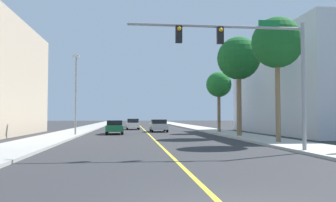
{
  "coord_description": "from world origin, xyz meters",
  "views": [
    {
      "loc": [
        -1.91,
        -6.39,
        1.85
      ],
      "look_at": [
        1.15,
        21.7,
        3.08
      ],
      "focal_mm": 37.26,
      "sensor_mm": 36.0,
      "label": 1
    }
  ],
  "objects_px": {
    "palm_mid": "(239,59)",
    "car_yellow": "(133,123)",
    "palm_far": "(219,85)",
    "traffic_signal_mast": "(252,55)",
    "car_green": "(115,127)",
    "palm_near": "(277,43)",
    "street_lamp": "(76,90)",
    "car_white": "(133,124)",
    "car_silver": "(159,125)"
  },
  "relations": [
    {
      "from": "palm_mid",
      "to": "car_silver",
      "type": "distance_m",
      "value": 14.3
    },
    {
      "from": "street_lamp",
      "to": "car_white",
      "type": "relative_size",
      "value": 1.7
    },
    {
      "from": "palm_near",
      "to": "palm_mid",
      "type": "distance_m",
      "value": 7.55
    },
    {
      "from": "traffic_signal_mast",
      "to": "palm_mid",
      "type": "relative_size",
      "value": 1.03
    },
    {
      "from": "palm_near",
      "to": "street_lamp",
      "type": "bearing_deg",
      "value": 143.77
    },
    {
      "from": "palm_near",
      "to": "traffic_signal_mast",
      "type": "bearing_deg",
      "value": -124.16
    },
    {
      "from": "car_silver",
      "to": "car_white",
      "type": "height_order",
      "value": "car_white"
    },
    {
      "from": "palm_mid",
      "to": "car_green",
      "type": "relative_size",
      "value": 1.88
    },
    {
      "from": "palm_far",
      "to": "car_yellow",
      "type": "distance_m",
      "value": 25.21
    },
    {
      "from": "palm_near",
      "to": "car_green",
      "type": "height_order",
      "value": "palm_near"
    },
    {
      "from": "street_lamp",
      "to": "car_white",
      "type": "distance_m",
      "value": 16.79
    },
    {
      "from": "traffic_signal_mast",
      "to": "car_yellow",
      "type": "relative_size",
      "value": 2.24
    },
    {
      "from": "car_silver",
      "to": "palm_mid",
      "type": "bearing_deg",
      "value": -61.1
    },
    {
      "from": "street_lamp",
      "to": "car_green",
      "type": "height_order",
      "value": "street_lamp"
    },
    {
      "from": "street_lamp",
      "to": "palm_far",
      "type": "relative_size",
      "value": 1.13
    },
    {
      "from": "traffic_signal_mast",
      "to": "car_yellow",
      "type": "distance_m",
      "value": 44.15
    },
    {
      "from": "street_lamp",
      "to": "palm_mid",
      "type": "distance_m",
      "value": 15.23
    },
    {
      "from": "palm_far",
      "to": "traffic_signal_mast",
      "type": "bearing_deg",
      "value": -99.93
    },
    {
      "from": "palm_near",
      "to": "car_white",
      "type": "xyz_separation_m",
      "value": [
        -9.44,
        26.39,
        -5.98
      ]
    },
    {
      "from": "car_green",
      "to": "car_white",
      "type": "relative_size",
      "value": 1.06
    },
    {
      "from": "street_lamp",
      "to": "car_yellow",
      "type": "xyz_separation_m",
      "value": [
        5.54,
        27.22,
        -3.59
      ]
    },
    {
      "from": "traffic_signal_mast",
      "to": "palm_far",
      "type": "bearing_deg",
      "value": 80.07
    },
    {
      "from": "car_silver",
      "to": "car_white",
      "type": "bearing_deg",
      "value": 111.9
    },
    {
      "from": "palm_far",
      "to": "car_yellow",
      "type": "xyz_separation_m",
      "value": [
        -9.22,
        23.02,
        -4.57
      ]
    },
    {
      "from": "palm_far",
      "to": "car_silver",
      "type": "relative_size",
      "value": 1.51
    },
    {
      "from": "palm_mid",
      "to": "car_white",
      "type": "bearing_deg",
      "value": 115.99
    },
    {
      "from": "palm_far",
      "to": "car_silver",
      "type": "xyz_separation_m",
      "value": [
        -6.34,
        3.77,
        -4.5
      ]
    },
    {
      "from": "palm_mid",
      "to": "car_green",
      "type": "height_order",
      "value": "palm_mid"
    },
    {
      "from": "car_silver",
      "to": "car_yellow",
      "type": "bearing_deg",
      "value": 98.75
    },
    {
      "from": "street_lamp",
      "to": "car_white",
      "type": "xyz_separation_m",
      "value": [
        5.43,
        15.49,
        -3.52
      ]
    },
    {
      "from": "car_silver",
      "to": "car_green",
      "type": "relative_size",
      "value": 0.94
    },
    {
      "from": "street_lamp",
      "to": "car_silver",
      "type": "relative_size",
      "value": 1.71
    },
    {
      "from": "street_lamp",
      "to": "car_silver",
      "type": "xyz_separation_m",
      "value": [
        8.43,
        7.97,
        -3.51
      ]
    },
    {
      "from": "traffic_signal_mast",
      "to": "car_white",
      "type": "xyz_separation_m",
      "value": [
        -5.73,
        31.87,
        -4.18
      ]
    },
    {
      "from": "palm_far",
      "to": "car_green",
      "type": "relative_size",
      "value": 1.42
    },
    {
      "from": "traffic_signal_mast",
      "to": "palm_mid",
      "type": "height_order",
      "value": "palm_mid"
    },
    {
      "from": "car_yellow",
      "to": "palm_mid",
      "type": "bearing_deg",
      "value": -74.68
    },
    {
      "from": "street_lamp",
      "to": "car_silver",
      "type": "height_order",
      "value": "street_lamp"
    },
    {
      "from": "car_yellow",
      "to": "car_white",
      "type": "xyz_separation_m",
      "value": [
        -0.1,
        -11.72,
        0.07
      ]
    },
    {
      "from": "traffic_signal_mast",
      "to": "car_white",
      "type": "height_order",
      "value": "traffic_signal_mast"
    },
    {
      "from": "palm_far",
      "to": "car_silver",
      "type": "distance_m",
      "value": 8.64
    },
    {
      "from": "palm_near",
      "to": "palm_far",
      "type": "xyz_separation_m",
      "value": [
        -0.11,
        15.1,
        -1.48
      ]
    },
    {
      "from": "street_lamp",
      "to": "palm_mid",
      "type": "height_order",
      "value": "palm_mid"
    },
    {
      "from": "palm_far",
      "to": "car_silver",
      "type": "height_order",
      "value": "palm_far"
    },
    {
      "from": "palm_mid",
      "to": "car_yellow",
      "type": "bearing_deg",
      "value": 106.55
    },
    {
      "from": "traffic_signal_mast",
      "to": "palm_far",
      "type": "height_order",
      "value": "palm_far"
    },
    {
      "from": "palm_near",
      "to": "car_white",
      "type": "height_order",
      "value": "palm_near"
    },
    {
      "from": "palm_mid",
      "to": "car_white",
      "type": "relative_size",
      "value": 2.0
    },
    {
      "from": "street_lamp",
      "to": "car_yellow",
      "type": "distance_m",
      "value": 28.01
    },
    {
      "from": "palm_near",
      "to": "car_silver",
      "type": "xyz_separation_m",
      "value": [
        -6.45,
        18.87,
        -5.98
      ]
    }
  ]
}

